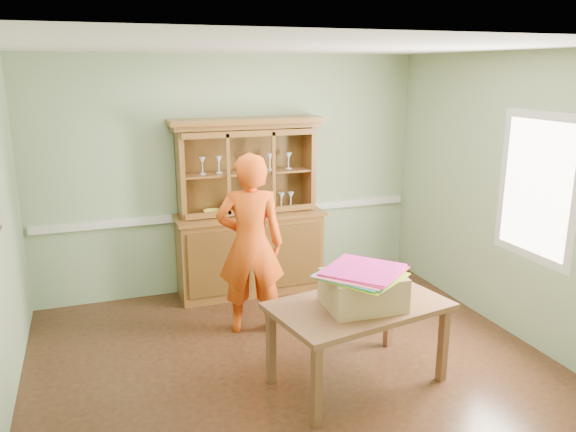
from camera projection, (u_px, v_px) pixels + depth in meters
name	position (u px, v px, depth m)	size (l,w,h in m)	color
floor	(292.00, 364.00, 4.97)	(4.50, 4.50, 0.00)	#4C2E18
ceiling	(292.00, 47.00, 4.28)	(4.50, 4.50, 0.00)	white
wall_back	(232.00, 175.00, 6.45)	(4.50, 4.50, 0.00)	#89A37A
wall_right	(513.00, 197.00, 5.36)	(4.00, 4.00, 0.00)	#89A37A
wall_front	(429.00, 314.00, 2.81)	(4.50, 4.50, 0.00)	#89A37A
chair_rail	(234.00, 213.00, 6.54)	(4.41, 0.05, 0.08)	silver
window_panel	(536.00, 188.00, 5.04)	(0.03, 0.96, 1.36)	silver
china_hutch	(249.00, 233.00, 6.45)	(1.71, 0.57, 2.01)	brown
dining_table	(358.00, 313.00, 4.56)	(1.52, 1.07, 0.70)	brown
cardboard_box	(363.00, 290.00, 4.45)	(0.59, 0.47, 0.28)	#9F8152
kite_stack	(361.00, 273.00, 4.36)	(0.76, 0.76, 0.05)	#D3F71F
person	(250.00, 245.00, 5.41)	(0.65, 0.43, 1.79)	#E04A0E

